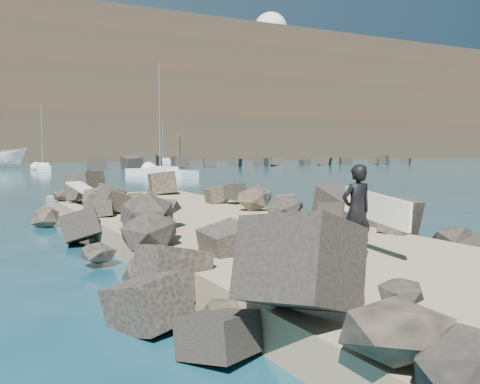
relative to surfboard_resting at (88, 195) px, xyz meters
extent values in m
plane|color=#0F384C|center=(2.41, -5.50, -1.04)|extent=(800.00, 800.00, 0.00)
cube|color=#8C7759|center=(2.41, -7.50, -0.74)|extent=(6.00, 26.00, 0.60)
cube|color=black|center=(-0.49, -7.00, -0.54)|extent=(2.60, 22.00, 1.00)
cube|color=black|center=(5.31, -7.00, -0.54)|extent=(2.60, 22.00, 1.00)
cube|color=black|center=(37.41, 49.50, -0.44)|extent=(52.00, 4.00, 1.20)
cube|color=#2D4919|center=(12.41, 154.50, 14.96)|extent=(360.00, 140.00, 32.00)
cube|color=beige|center=(0.00, 0.00, 0.00)|extent=(1.09, 2.35, 0.08)
imported|color=black|center=(2.53, -10.82, 0.42)|extent=(0.64, 0.44, 1.71)
cube|color=white|center=(2.98, -10.82, 0.46)|extent=(0.38, 2.11, 0.67)
cylinder|color=silver|center=(96.34, 147.08, 34.41)|extent=(7.87, 7.87, 6.89)
sphere|color=white|center=(96.34, 147.08, 43.76)|extent=(11.81, 11.81, 11.81)
cube|color=white|center=(12.79, 28.83, -0.79)|extent=(4.32, 9.11, 0.80)
cylinder|color=gray|center=(12.79, 28.83, 4.46)|extent=(0.12, 0.12, 9.80)
cube|color=white|center=(12.79, 27.80, -0.29)|extent=(2.05, 2.79, 0.44)
cube|color=white|center=(5.00, 47.32, -0.79)|extent=(1.98, 6.51, 0.80)
cylinder|color=gray|center=(5.00, 47.32, 3.09)|extent=(0.12, 0.12, 7.05)
cube|color=white|center=(5.00, 46.56, -0.29)|extent=(1.18, 1.88, 0.44)
cube|color=white|center=(35.98, 83.53, -0.79)|extent=(1.34, 5.32, 0.80)
cylinder|color=gray|center=(35.98, 83.53, 2.47)|extent=(0.12, 0.12, 5.81)
cube|color=white|center=(35.98, 82.90, -0.29)|extent=(0.89, 1.51, 0.44)
cube|color=white|center=(27.42, 68.75, -0.79)|extent=(2.77, 6.55, 0.80)
cylinder|color=gray|center=(27.42, 68.75, 3.08)|extent=(0.12, 0.12, 7.03)
cube|color=white|center=(27.42, 68.00, -0.29)|extent=(1.39, 1.97, 0.44)
cube|color=white|center=(37.41, 142.50, 32.96)|extent=(12.00, 7.00, 4.00)
cube|color=white|center=(72.41, 154.50, 32.46)|extent=(6.00, 6.00, 3.00)
cube|color=white|center=(92.41, 134.50, 33.46)|extent=(5.00, 5.00, 5.00)
camera|label=1|loc=(-3.91, -18.40, 1.56)|focal=40.00mm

